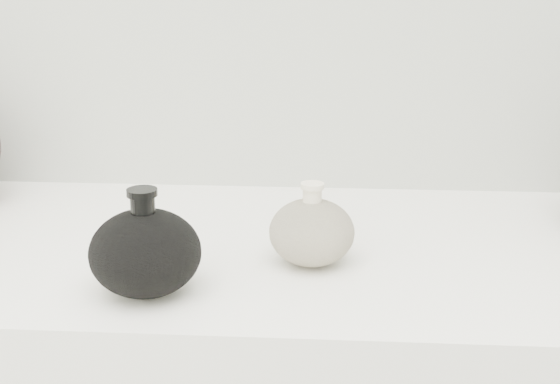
{
  "coord_description": "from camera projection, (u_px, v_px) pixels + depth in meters",
  "views": [
    {
      "loc": [
        0.08,
        0.02,
        1.27
      ],
      "look_at": [
        0.02,
        0.92,
        0.98
      ],
      "focal_mm": 50.0,
      "sensor_mm": 36.0,
      "label": 1
    }
  ],
  "objects": [
    {
      "name": "black_gourd_vase",
      "position": [
        145.0,
        252.0,
        0.85
      ],
      "size": [
        0.13,
        0.13,
        0.12
      ],
      "color": "black",
      "rests_on": "display_counter"
    },
    {
      "name": "cream_gourd_vase",
      "position": [
        312.0,
        231.0,
        0.93
      ],
      "size": [
        0.1,
        0.1,
        0.1
      ],
      "color": "beige",
      "rests_on": "display_counter"
    }
  ]
}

